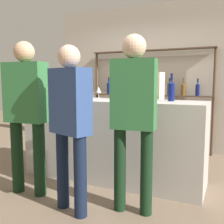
# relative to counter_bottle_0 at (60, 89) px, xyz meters

# --- Properties ---
(ground_plane) EXTENTS (16.00, 16.00, 0.00)m
(ground_plane) POSITION_rel_counter_bottle_0_xyz_m (0.93, -0.15, -1.21)
(ground_plane) COLOR #7A6651
(bar_counter) EXTENTS (2.42, 0.67, 1.08)m
(bar_counter) POSITION_rel_counter_bottle_0_xyz_m (0.93, -0.15, -0.67)
(bar_counter) COLOR #B7B2AD
(bar_counter) RESTS_ON ground_plane
(back_wall) EXTENTS (4.02, 0.12, 2.80)m
(back_wall) POSITION_rel_counter_bottle_0_xyz_m (0.93, 1.79, 0.19)
(back_wall) COLOR #B2A899
(back_wall) RESTS_ON ground_plane
(back_shelf) EXTENTS (2.36, 0.18, 1.91)m
(back_shelf) POSITION_rel_counter_bottle_0_xyz_m (0.92, 1.61, 0.05)
(back_shelf) COLOR #4C3828
(back_shelf) RESTS_ON ground_plane
(counter_bottle_0) EXTENTS (0.08, 0.08, 0.33)m
(counter_bottle_0) POSITION_rel_counter_bottle_0_xyz_m (0.00, 0.00, 0.00)
(counter_bottle_0) COLOR black
(counter_bottle_0) RESTS_ON bar_counter
(counter_bottle_1) EXTENTS (0.08, 0.08, 0.35)m
(counter_bottle_1) POSITION_rel_counter_bottle_0_xyz_m (0.98, -0.00, 0.00)
(counter_bottle_1) COLOR black
(counter_bottle_1) RESTS_ON bar_counter
(counter_bottle_2) EXTENTS (0.08, 0.08, 0.34)m
(counter_bottle_2) POSITION_rel_counter_bottle_0_xyz_m (1.69, -0.04, 0.01)
(counter_bottle_2) COLOR #0F1956
(counter_bottle_2) RESTS_ON bar_counter
(wine_glass) EXTENTS (0.07, 0.07, 0.17)m
(wine_glass) POSITION_rel_counter_bottle_0_xyz_m (0.74, -0.17, -0.00)
(wine_glass) COLOR silver
(wine_glass) RESTS_ON bar_counter
(cork_jar) EXTENTS (0.10, 0.10, 0.13)m
(cork_jar) POSITION_rel_counter_bottle_0_xyz_m (0.32, -0.01, -0.07)
(cork_jar) COLOR silver
(cork_jar) RESTS_ON bar_counter
(customer_left) EXTENTS (0.50, 0.25, 1.77)m
(customer_left) POSITION_rel_counter_bottle_0_xyz_m (0.23, -0.99, -0.17)
(customer_left) COLOR black
(customer_left) RESTS_ON ground_plane
(customer_right) EXTENTS (0.44, 0.23, 1.77)m
(customer_right) POSITION_rel_counter_bottle_0_xyz_m (1.50, -0.90, -0.16)
(customer_right) COLOR black
(customer_right) RESTS_ON ground_plane
(customer_center) EXTENTS (0.49, 0.34, 1.67)m
(customer_center) POSITION_rel_counter_bottle_0_xyz_m (0.93, -1.15, -0.23)
(customer_center) COLOR #121C33
(customer_center) RESTS_ON ground_plane
(server_behind_counter) EXTENTS (0.46, 0.26, 1.68)m
(server_behind_counter) POSITION_rel_counter_bottle_0_xyz_m (1.19, 0.66, -0.22)
(server_behind_counter) COLOR #575347
(server_behind_counter) RESTS_ON ground_plane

